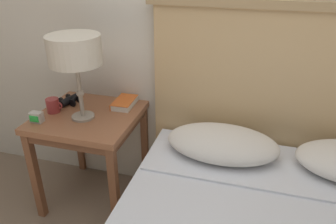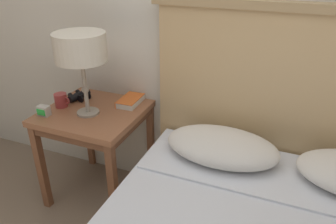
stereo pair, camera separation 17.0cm
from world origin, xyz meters
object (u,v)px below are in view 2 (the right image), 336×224
Objects in this scene: nightstand at (96,121)px; binoculars_pair at (79,96)px; book_on_nightstand at (130,101)px; alarm_clock at (44,111)px; table_lamp at (80,49)px; coffee_mug at (61,100)px.

nightstand is 3.82× the size of binoculars_pair.
binoculars_pair reaches higher than nightstand.
binoculars_pair is at bearing -170.07° from book_on_nightstand.
alarm_clock is (-0.22, -0.18, 0.11)m from nightstand.
alarm_clock is at bearing -139.05° from book_on_nightstand.
binoculars_pair is (-0.17, 0.16, -0.37)m from table_lamp.
table_lamp is at bearing -42.13° from binoculars_pair.
coffee_mug is at bearing -102.32° from binoculars_pair.
table_lamp is (-0.00, -0.06, 0.47)m from nightstand.
binoculars_pair is at bearing 80.12° from alarm_clock.
table_lamp is 0.44m from alarm_clock.
alarm_clock is (-0.02, -0.14, -0.01)m from coffee_mug.
book_on_nightstand is 0.51m from alarm_clock.
coffee_mug reaches higher than nightstand.
nightstand is at bearing 11.70° from coffee_mug.
table_lamp is 0.40m from coffee_mug.
binoculars_pair reaches higher than book_on_nightstand.
table_lamp is at bearing -127.32° from book_on_nightstand.
binoculars_pair is at bearing 77.68° from coffee_mug.
coffee_mug is at bearing 82.63° from alarm_clock.
coffee_mug reaches higher than alarm_clock.
coffee_mug is at bearing -151.75° from book_on_nightstand.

